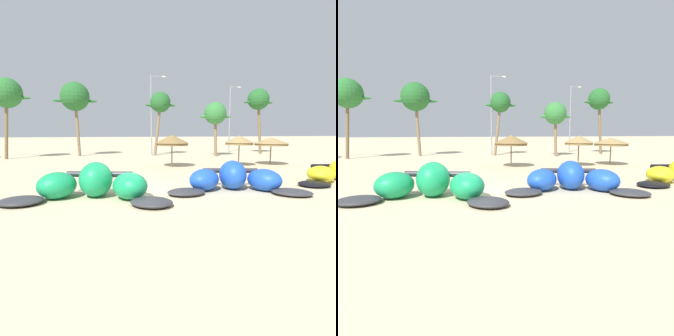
% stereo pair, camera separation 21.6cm
% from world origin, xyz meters
% --- Properties ---
extents(ground_plane, '(260.00, 260.00, 0.00)m').
position_xyz_m(ground_plane, '(0.00, 0.00, 0.00)').
color(ground_plane, beige).
extents(kite_left, '(7.85, 4.57, 1.70)m').
position_xyz_m(kite_left, '(-2.13, -0.71, 0.65)').
color(kite_left, '#333338').
rests_on(kite_left, ground).
extents(kite_left_of_center, '(7.47, 4.26, 1.58)m').
position_xyz_m(kite_left_of_center, '(5.20, -0.31, 0.60)').
color(kite_left_of_center, '#333338').
rests_on(kite_left_of_center, ground).
extents(beach_umbrella_middle, '(3.01, 3.01, 2.85)m').
position_xyz_m(beach_umbrella_middle, '(3.88, 9.76, 2.39)').
color(beach_umbrella_middle, brown).
rests_on(beach_umbrella_middle, ground).
extents(beach_umbrella_near_palms, '(2.59, 2.59, 2.78)m').
position_xyz_m(beach_umbrella_near_palms, '(10.02, 9.23, 2.37)').
color(beach_umbrella_near_palms, brown).
rests_on(beach_umbrella_near_palms, ground).
extents(beach_umbrella_outermost, '(3.17, 3.17, 2.58)m').
position_xyz_m(beach_umbrella_outermost, '(13.34, 9.43, 2.21)').
color(beach_umbrella_outermost, brown).
rests_on(beach_umbrella_outermost, ground).
extents(palm_left, '(4.99, 3.32, 9.05)m').
position_xyz_m(palm_left, '(-12.77, 20.05, 7.28)').
color(palm_left, brown).
rests_on(palm_left, ground).
extents(palm_left_of_gap, '(5.30, 3.53, 9.18)m').
position_xyz_m(palm_left_of_gap, '(-5.79, 22.25, 7.32)').
color(palm_left_of_gap, '#7F6647').
rests_on(palm_left_of_gap, ground).
extents(palm_center_left, '(3.95, 2.64, 8.18)m').
position_xyz_m(palm_center_left, '(4.80, 21.55, 6.69)').
color(palm_center_left, '#7F6647').
rests_on(palm_center_left, ground).
extents(palm_center_right, '(4.14, 2.76, 6.74)m').
position_xyz_m(palm_center_right, '(11.28, 18.78, 5.26)').
color(palm_center_right, '#7F6647').
rests_on(palm_center_right, ground).
extents(palm_right_of_gap, '(4.33, 2.89, 8.93)m').
position_xyz_m(palm_right_of_gap, '(18.39, 21.18, 7.33)').
color(palm_right_of_gap, brown).
rests_on(palm_right_of_gap, ground).
extents(lamppost_west_center, '(2.04, 0.24, 10.21)m').
position_xyz_m(lamppost_west_center, '(3.79, 21.58, 5.68)').
color(lamppost_west_center, gray).
rests_on(lamppost_west_center, ground).
extents(lamppost_east_center, '(1.73, 0.24, 9.75)m').
position_xyz_m(lamppost_east_center, '(16.02, 24.89, 5.41)').
color(lamppost_east_center, gray).
rests_on(lamppost_east_center, ground).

